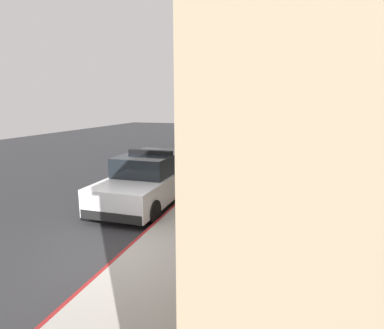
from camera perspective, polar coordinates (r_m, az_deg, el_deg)
name	(u,v)px	position (r m, az deg, el deg)	size (l,w,h in m)	color
ground_plane	(141,162)	(17.60, -9.36, 0.37)	(31.96, 60.00, 0.20)	#2B2B2D
sidewalk_pavement	(249,166)	(15.86, 10.43, -0.23)	(2.71, 60.00, 0.14)	#9E9991
curb_painted_edge	(222,164)	(16.08, 5.50, 0.06)	(0.08, 60.00, 0.14)	maroon
storefront_building	(372,116)	(14.88, 29.96, 7.73)	(7.51, 27.11, 5.29)	tan
police_cruiser	(150,179)	(10.25, -7.62, -2.62)	(1.94, 4.84, 1.68)	white
parked_car_silver_ahead	(208,147)	(17.60, 2.97, 3.28)	(1.94, 4.84, 1.56)	navy
parked_car_dark_far	(237,132)	(26.27, 8.27, 5.84)	(1.94, 4.84, 1.56)	black
fire_hydrant	(207,193)	(9.56, 2.75, -5.13)	(0.44, 0.40, 0.76)	#4C4C51
street_tree	(253,85)	(14.84, 11.08, 13.98)	(2.80, 2.80, 5.22)	brown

